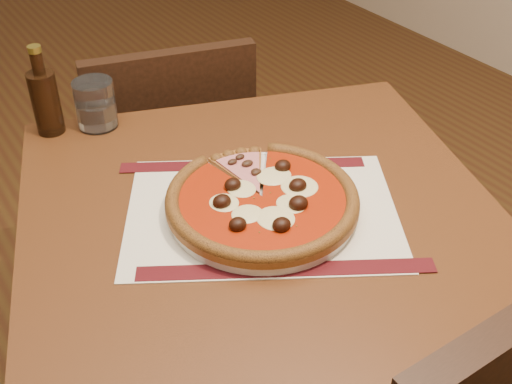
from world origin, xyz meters
TOP-DOWN VIEW (x-y plane):
  - table at (0.32, -0.51)m, footprint 1.02×1.02m
  - chair_far at (0.43, 0.08)m, footprint 0.48×0.48m
  - placemat at (0.32, -0.51)m, footprint 0.55×0.51m
  - plate at (0.32, -0.51)m, footprint 0.31×0.31m
  - pizza at (0.32, -0.51)m, footprint 0.32×0.32m
  - ham_slice at (0.35, -0.42)m, footprint 0.10×0.14m
  - water_glass at (0.20, -0.08)m, footprint 0.08×0.08m
  - bottle at (0.12, -0.05)m, footprint 0.05×0.05m

SIDE VIEW (x-z plane):
  - chair_far at x=0.43m, z-range 0.06..0.89m
  - table at x=0.32m, z-range 0.27..1.02m
  - placemat at x=0.32m, z-range 0.75..0.75m
  - plate at x=0.32m, z-range 0.75..0.77m
  - ham_slice at x=0.35m, z-range 0.77..0.79m
  - pizza at x=0.32m, z-range 0.76..0.80m
  - water_glass at x=0.20m, z-range 0.75..0.85m
  - bottle at x=0.12m, z-range 0.73..0.91m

